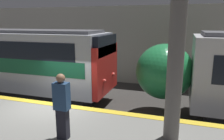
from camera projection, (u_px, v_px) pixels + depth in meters
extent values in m
plane|color=#33302D|center=(55.00, 130.00, 8.35)|extent=(120.00, 120.00, 0.00)
cube|color=gold|center=(51.00, 104.00, 7.97)|extent=(40.00, 0.30, 0.01)
cube|color=#B2AD9E|center=(114.00, 45.00, 14.62)|extent=(50.00, 0.15, 5.06)
cylinder|color=slate|center=(175.00, 62.00, 5.22)|extent=(0.39, 0.39, 3.98)
ellipsoid|color=#238447|center=(164.00, 71.00, 9.35)|extent=(2.42, 2.61, 2.36)
sphere|color=#F2EFCC|center=(142.00, 79.00, 9.73)|extent=(0.20, 0.20, 0.20)
cube|color=red|center=(106.00, 69.00, 10.18)|extent=(0.25, 2.78, 2.25)
cube|color=black|center=(106.00, 45.00, 9.93)|extent=(0.25, 2.50, 0.90)
sphere|color=#EA4C42|center=(104.00, 81.00, 9.62)|extent=(0.18, 0.18, 0.18)
sphere|color=#EA4C42|center=(113.00, 74.00, 10.81)|extent=(0.18, 0.18, 0.18)
cube|color=black|center=(63.00, 124.00, 5.56)|extent=(0.28, 0.20, 0.80)
cube|color=navy|center=(62.00, 96.00, 5.40)|extent=(0.38, 0.24, 0.69)
sphere|color=#9E7051|center=(61.00, 78.00, 5.30)|extent=(0.23, 0.23, 0.23)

